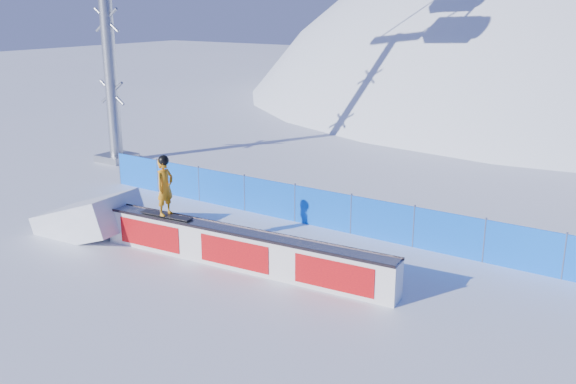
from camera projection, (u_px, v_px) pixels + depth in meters
The scene contains 6 objects.
ground at pixel (297, 296), 15.16m from camera, with size 160.00×160.00×0.00m, color white.
snow_hill at pixel (569, 310), 53.72m from camera, with size 64.00×64.00×64.00m.
safety_fence at pixel (382, 221), 18.58m from camera, with size 22.05×0.05×1.30m.
rail_box at pixel (240, 249), 16.65m from camera, with size 8.70×1.29×1.04m.
snow_ramp at pixel (90, 233), 19.34m from camera, with size 2.83×1.89×1.06m, color white, non-canonical shape.
snowboarder at pixel (165, 186), 17.40m from camera, with size 1.65×0.59×1.71m.
Camera 1 is at (7.54, -11.63, 6.64)m, focal length 40.00 mm.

